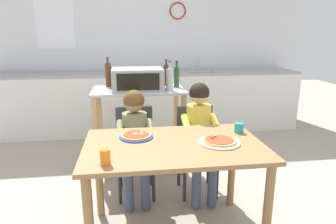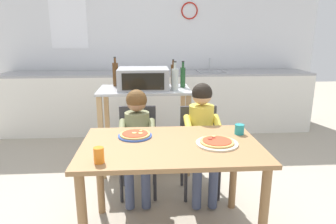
{
  "view_description": "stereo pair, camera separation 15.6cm",
  "coord_description": "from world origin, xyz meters",
  "px_view_note": "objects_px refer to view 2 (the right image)",
  "views": [
    {
      "loc": [
        -0.31,
        -1.94,
        1.49
      ],
      "look_at": [
        0.0,
        0.3,
        0.89
      ],
      "focal_mm": 31.97,
      "sensor_mm": 36.0,
      "label": 1
    },
    {
      "loc": [
        -0.15,
        -1.95,
        1.49
      ],
      "look_at": [
        0.0,
        0.3,
        0.89
      ],
      "focal_mm": 31.97,
      "sensor_mm": 36.0,
      "label": 2
    }
  ],
  "objects_px": {
    "toaster_oven": "(143,79)",
    "dining_chair_right": "(199,144)",
    "drinking_cup_orange": "(99,155)",
    "bottle_clear_vinegar": "(173,74)",
    "pizza_plate_cream": "(217,143)",
    "drinking_cup_teal": "(239,129)",
    "kitchen_island_cart": "(145,116)",
    "pizza_plate_blue_rimmed": "(135,135)",
    "bottle_dark_olive_oil": "(183,76)",
    "dining_chair_left": "(138,144)",
    "bottle_squat_spirits": "(175,79)",
    "child_in_olive_shirt": "(137,132)",
    "child_in_yellow_shirt": "(202,129)",
    "bottle_slim_sauce": "(115,74)",
    "dining_table": "(171,158)"
  },
  "relations": [
    {
      "from": "toaster_oven",
      "to": "dining_chair_right",
      "type": "bearing_deg",
      "value": -45.71
    },
    {
      "from": "drinking_cup_orange",
      "to": "bottle_clear_vinegar",
      "type": "bearing_deg",
      "value": 70.87
    },
    {
      "from": "pizza_plate_cream",
      "to": "drinking_cup_teal",
      "type": "distance_m",
      "value": 0.3
    },
    {
      "from": "kitchen_island_cart",
      "to": "pizza_plate_blue_rimmed",
      "type": "height_order",
      "value": "kitchen_island_cart"
    },
    {
      "from": "bottle_dark_olive_oil",
      "to": "pizza_plate_cream",
      "type": "xyz_separation_m",
      "value": [
        0.09,
        -1.29,
        -0.28
      ]
    },
    {
      "from": "bottle_dark_olive_oil",
      "to": "dining_chair_left",
      "type": "xyz_separation_m",
      "value": [
        -0.48,
        -0.57,
        -0.55
      ]
    },
    {
      "from": "dining_chair_left",
      "to": "bottle_squat_spirits",
      "type": "bearing_deg",
      "value": 44.77
    },
    {
      "from": "drinking_cup_teal",
      "to": "dining_chair_right",
      "type": "bearing_deg",
      "value": 114.4
    },
    {
      "from": "bottle_clear_vinegar",
      "to": "drinking_cup_orange",
      "type": "distance_m",
      "value": 1.79
    },
    {
      "from": "bottle_dark_olive_oil",
      "to": "child_in_olive_shirt",
      "type": "distance_m",
      "value": 0.93
    },
    {
      "from": "kitchen_island_cart",
      "to": "child_in_olive_shirt",
      "type": "xyz_separation_m",
      "value": [
        -0.06,
        -0.64,
        0.04
      ]
    },
    {
      "from": "child_in_olive_shirt",
      "to": "drinking_cup_orange",
      "type": "distance_m",
      "value": 0.88
    },
    {
      "from": "dining_chair_right",
      "to": "pizza_plate_cream",
      "type": "distance_m",
      "value": 0.73
    },
    {
      "from": "bottle_clear_vinegar",
      "to": "child_in_yellow_shirt",
      "type": "height_order",
      "value": "bottle_clear_vinegar"
    },
    {
      "from": "bottle_squat_spirits",
      "to": "bottle_clear_vinegar",
      "type": "bearing_deg",
      "value": 88.42
    },
    {
      "from": "drinking_cup_teal",
      "to": "toaster_oven",
      "type": "bearing_deg",
      "value": 126.05
    },
    {
      "from": "bottle_squat_spirits",
      "to": "pizza_plate_cream",
      "type": "distance_m",
      "value": 1.15
    },
    {
      "from": "pizza_plate_cream",
      "to": "drinking_cup_orange",
      "type": "distance_m",
      "value": 0.81
    },
    {
      "from": "bottle_squat_spirits",
      "to": "child_in_yellow_shirt",
      "type": "bearing_deg",
      "value": -69.86
    },
    {
      "from": "dining_chair_right",
      "to": "child_in_olive_shirt",
      "type": "height_order",
      "value": "child_in_olive_shirt"
    },
    {
      "from": "bottle_slim_sauce",
      "to": "dining_chair_left",
      "type": "xyz_separation_m",
      "value": [
        0.26,
        -0.71,
        -0.56
      ]
    },
    {
      "from": "child_in_yellow_shirt",
      "to": "drinking_cup_orange",
      "type": "distance_m",
      "value": 1.13
    },
    {
      "from": "dining_table",
      "to": "dining_chair_right",
      "type": "bearing_deg",
      "value": 63.91
    },
    {
      "from": "kitchen_island_cart",
      "to": "dining_chair_right",
      "type": "xyz_separation_m",
      "value": [
        0.51,
        -0.55,
        -0.12
      ]
    },
    {
      "from": "dining_chair_left",
      "to": "child_in_yellow_shirt",
      "type": "distance_m",
      "value": 0.62
    },
    {
      "from": "drinking_cup_teal",
      "to": "drinking_cup_orange",
      "type": "xyz_separation_m",
      "value": [
        -0.99,
        -0.45,
        0.01
      ]
    },
    {
      "from": "kitchen_island_cart",
      "to": "dining_table",
      "type": "relative_size",
      "value": 0.78
    },
    {
      "from": "pizza_plate_blue_rimmed",
      "to": "bottle_clear_vinegar",
      "type": "bearing_deg",
      "value": 72.51
    },
    {
      "from": "pizza_plate_blue_rimmed",
      "to": "bottle_dark_olive_oil",
      "type": "bearing_deg",
      "value": 66.17
    },
    {
      "from": "bottle_slim_sauce",
      "to": "kitchen_island_cart",
      "type": "bearing_deg",
      "value": -30.85
    },
    {
      "from": "dining_chair_right",
      "to": "drinking_cup_orange",
      "type": "height_order",
      "value": "drinking_cup_orange"
    },
    {
      "from": "child_in_olive_shirt",
      "to": "kitchen_island_cart",
      "type": "bearing_deg",
      "value": 84.32
    },
    {
      "from": "kitchen_island_cart",
      "to": "child_in_yellow_shirt",
      "type": "xyz_separation_m",
      "value": [
        0.51,
        -0.68,
        0.06
      ]
    },
    {
      "from": "toaster_oven",
      "to": "drinking_cup_teal",
      "type": "xyz_separation_m",
      "value": [
        0.74,
        -1.01,
        -0.24
      ]
    },
    {
      "from": "bottle_slim_sauce",
      "to": "bottle_squat_spirits",
      "type": "relative_size",
      "value": 1.07
    },
    {
      "from": "dining_table",
      "to": "drinking_cup_orange",
      "type": "distance_m",
      "value": 0.56
    },
    {
      "from": "child_in_yellow_shirt",
      "to": "drinking_cup_orange",
      "type": "xyz_separation_m",
      "value": [
        -0.77,
        -0.81,
        0.12
      ]
    },
    {
      "from": "bottle_dark_olive_oil",
      "to": "drinking_cup_orange",
      "type": "height_order",
      "value": "bottle_dark_olive_oil"
    },
    {
      "from": "dining_table",
      "to": "pizza_plate_cream",
      "type": "xyz_separation_m",
      "value": [
        0.32,
        -0.03,
        0.12
      ]
    },
    {
      "from": "bottle_dark_olive_oil",
      "to": "dining_chair_right",
      "type": "height_order",
      "value": "bottle_dark_olive_oil"
    },
    {
      "from": "kitchen_island_cart",
      "to": "bottle_squat_spirits",
      "type": "height_order",
      "value": "bottle_squat_spirits"
    },
    {
      "from": "toaster_oven",
      "to": "bottle_squat_spirits",
      "type": "bearing_deg",
      "value": -20.33
    },
    {
      "from": "bottle_clear_vinegar",
      "to": "bottle_squat_spirits",
      "type": "height_order",
      "value": "bottle_squat_spirits"
    },
    {
      "from": "pizza_plate_blue_rimmed",
      "to": "drinking_cup_teal",
      "type": "xyz_separation_m",
      "value": [
        0.79,
        0.0,
        0.03
      ]
    },
    {
      "from": "bottle_clear_vinegar",
      "to": "dining_chair_right",
      "type": "distance_m",
      "value": 0.95
    },
    {
      "from": "bottle_clear_vinegar",
      "to": "dining_chair_left",
      "type": "xyz_separation_m",
      "value": [
        -0.39,
        -0.71,
        -0.55
      ]
    },
    {
      "from": "bottle_clear_vinegar",
      "to": "pizza_plate_cream",
      "type": "bearing_deg",
      "value": -82.56
    },
    {
      "from": "dining_chair_right",
      "to": "child_in_olive_shirt",
      "type": "xyz_separation_m",
      "value": [
        -0.57,
        -0.09,
        0.16
      ]
    },
    {
      "from": "bottle_slim_sauce",
      "to": "dining_chair_left",
      "type": "relative_size",
      "value": 0.4
    },
    {
      "from": "bottle_clear_vinegar",
      "to": "pizza_plate_blue_rimmed",
      "type": "relative_size",
      "value": 1.16
    }
  ]
}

